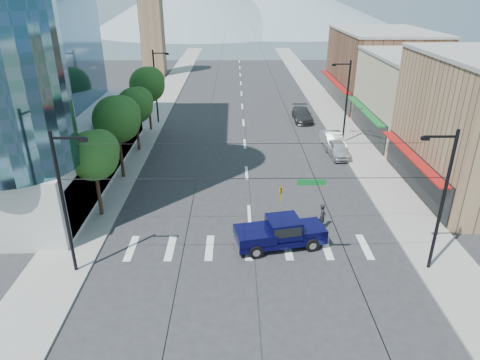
{
  "coord_description": "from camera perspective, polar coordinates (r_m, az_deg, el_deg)",
  "views": [
    {
      "loc": [
        -1.06,
        -22.56,
        15.95
      ],
      "look_at": [
        -0.72,
        5.81,
        3.0
      ],
      "focal_mm": 32.0,
      "sensor_mm": 36.0,
      "label": 1
    }
  ],
  "objects": [
    {
      "name": "mountain_right",
      "position": [
        183.9,
        6.37,
        22.24
      ],
      "size": [
        90.0,
        90.0,
        18.0
      ],
      "primitive_type": "cone",
      "color": "gray",
      "rests_on": "ground"
    },
    {
      "name": "lamp_pole_nw",
      "position": [
        54.55,
        -11.08,
        12.45
      ],
      "size": [
        2.0,
        0.25,
        9.0
      ],
      "color": "black",
      "rests_on": "ground"
    },
    {
      "name": "sidewalk_left",
      "position": [
        65.46,
        -10.45,
        10.1
      ],
      "size": [
        4.0,
        120.0,
        0.15
      ],
      "primitive_type": "cube",
      "color": "gray",
      "rests_on": "ground"
    },
    {
      "name": "tree_near",
      "position": [
        32.27,
        -18.75,
        3.34
      ],
      "size": [
        3.65,
        3.64,
        6.71
      ],
      "color": "black",
      "rests_on": "ground"
    },
    {
      "name": "tree_midnear",
      "position": [
        38.46,
        -15.91,
        7.97
      ],
      "size": [
        4.09,
        4.09,
        7.52
      ],
      "color": "black",
      "rests_on": "ground"
    },
    {
      "name": "parked_car_far",
      "position": [
        56.16,
        8.3,
        8.64
      ],
      "size": [
        2.27,
        5.56,
        1.61
      ],
      "primitive_type": "imported",
      "rotation": [
        0.0,
        0.0,
        0.0
      ],
      "color": "#303133",
      "rests_on": "ground"
    },
    {
      "name": "shop_mid",
      "position": [
        52.37,
        23.42,
        9.92
      ],
      "size": [
        12.0,
        14.0,
        9.0
      ],
      "primitive_type": "cube",
      "color": "tan",
      "rests_on": "ground"
    },
    {
      "name": "pedestrian",
      "position": [
        31.13,
        10.94,
        -4.74
      ],
      "size": [
        0.57,
        0.77,
        1.92
      ],
      "primitive_type": "imported",
      "rotation": [
        0.0,
        0.0,
        1.4
      ],
      "color": "black",
      "rests_on": "ground"
    },
    {
      "name": "shop_far",
      "position": [
        66.91,
        18.22,
        13.94
      ],
      "size": [
        12.0,
        18.0,
        10.0
      ],
      "primitive_type": "cube",
      "color": "brown",
      "rests_on": "ground"
    },
    {
      "name": "lamp_pole_ne",
      "position": [
        47.37,
        13.89,
        10.39
      ],
      "size": [
        2.0,
        0.25,
        9.0
      ],
      "color": "black",
      "rests_on": "ground"
    },
    {
      "name": "tree_far",
      "position": [
        51.7,
        -12.13,
        12.45
      ],
      "size": [
        4.09,
        4.09,
        7.52
      ],
      "color": "black",
      "rests_on": "ground"
    },
    {
      "name": "parked_car_mid",
      "position": [
        46.95,
        12.27,
        5.19
      ],
      "size": [
        2.05,
        5.17,
        1.68
      ],
      "primitive_type": "imported",
      "rotation": [
        0.0,
        0.0,
        0.06
      ],
      "color": "#B9B9B9",
      "rests_on": "ground"
    },
    {
      "name": "signal_rig",
      "position": [
        24.38,
        2.33,
        -3.12
      ],
      "size": [
        21.8,
        0.2,
        9.0
      ],
      "color": "black",
      "rests_on": "ground"
    },
    {
      "name": "pickup_truck",
      "position": [
        28.61,
        5.32,
        -6.93
      ],
      "size": [
        6.37,
        3.3,
        2.06
      ],
      "rotation": [
        0.0,
        0.0,
        0.2
      ],
      "color": "#070631",
      "rests_on": "ground"
    },
    {
      "name": "mountain_left",
      "position": [
        173.19,
        -5.75,
        22.79
      ],
      "size": [
        80.0,
        80.0,
        22.0
      ],
      "primitive_type": "cone",
      "color": "gray",
      "rests_on": "ground"
    },
    {
      "name": "sidewalk_right",
      "position": [
        65.85,
        10.95,
        10.15
      ],
      "size": [
        4.0,
        120.0,
        0.15
      ],
      "primitive_type": "cube",
      "color": "gray",
      "rests_on": "ground"
    },
    {
      "name": "clock_tower",
      "position": [
        86.12,
        -11.77,
        20.54
      ],
      "size": [
        4.8,
        4.8,
        20.4
      ],
      "color": "#8C6B4C",
      "rests_on": "ground"
    },
    {
      "name": "ground",
      "position": [
        27.65,
        1.66,
        -10.71
      ],
      "size": [
        160.0,
        160.0,
        0.0
      ],
      "primitive_type": "plane",
      "color": "#28282B",
      "rests_on": "ground"
    },
    {
      "name": "parked_car_near",
      "position": [
        44.66,
        12.93,
        4.04
      ],
      "size": [
        2.15,
        4.71,
        1.57
      ],
      "primitive_type": "imported",
      "rotation": [
        0.0,
        0.0,
        0.07
      ],
      "color": "#BBBCC1",
      "rests_on": "ground"
    },
    {
      "name": "tree_midfar",
      "position": [
        45.17,
        -13.68,
        9.81
      ],
      "size": [
        3.65,
        3.64,
        6.71
      ],
      "color": "black",
      "rests_on": "ground"
    }
  ]
}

